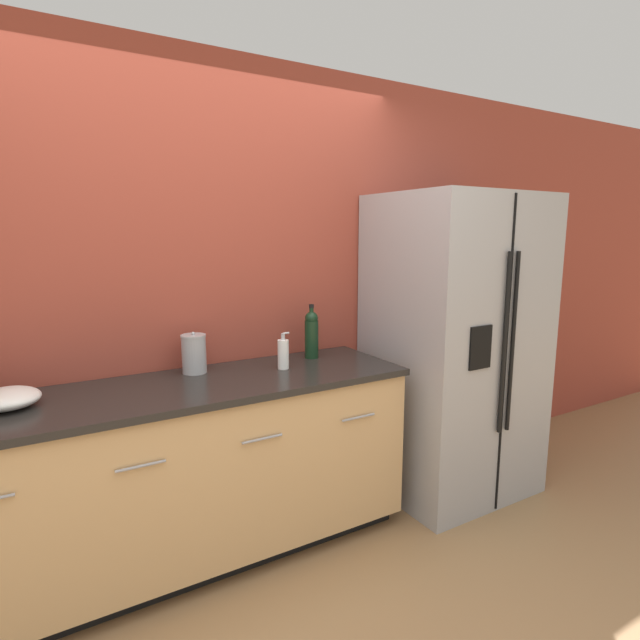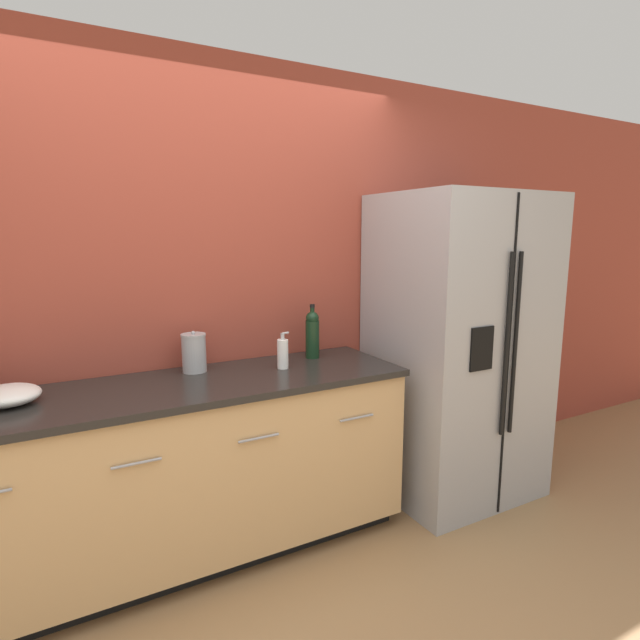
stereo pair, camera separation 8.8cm
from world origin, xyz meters
name	(u,v)px [view 1 (the left image)]	position (x,y,z in m)	size (l,w,h in m)	color
wall_back	(192,299)	(0.00, 1.28, 1.30)	(10.00, 0.05, 2.60)	#993D2D
counter_unit	(187,473)	(-0.16, 0.94, 0.47)	(2.27, 0.64, 0.93)	black
refrigerator	(454,346)	(1.54, 0.84, 0.94)	(0.94, 0.83, 1.89)	#9E9EA0
wine_bottle	(312,333)	(0.64, 1.08, 1.08)	(0.08, 0.08, 0.32)	black
soap_dispenser	(283,354)	(0.38, 0.95, 1.01)	(0.07, 0.06, 0.20)	white
steel_canister	(194,354)	(-0.05, 1.12, 1.03)	(0.13, 0.13, 0.22)	#A3A3A5
mixing_bowl	(7,399)	(-0.89, 0.98, 0.97)	(0.26, 0.26, 0.08)	white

